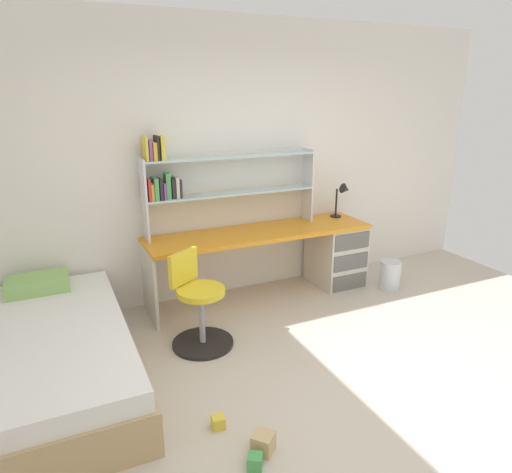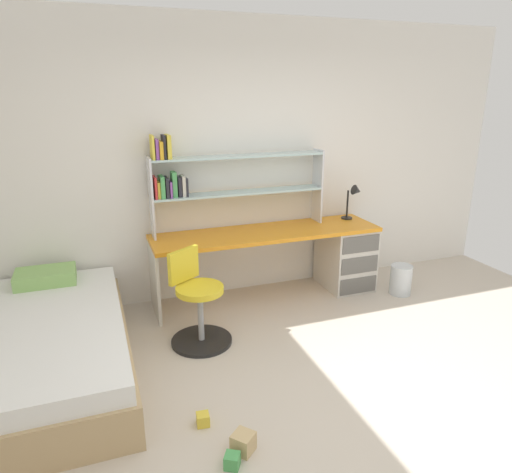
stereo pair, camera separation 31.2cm
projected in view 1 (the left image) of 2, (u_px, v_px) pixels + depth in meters
ground_plane at (361, 410)px, 3.15m from camera, size 6.11×5.46×0.02m
room_shell at (130, 193)px, 3.27m from camera, size 6.11×5.46×2.76m
desk at (313, 251)px, 4.98m from camera, size 2.31×0.60×0.73m
bookshelf_hutch at (207, 178)px, 4.43m from camera, size 1.76×0.22×0.96m
desk_lamp at (343, 195)px, 5.07m from camera, size 0.20×0.17×0.38m
swivel_chair at (199, 309)px, 3.86m from camera, size 0.52×0.52×0.81m
bed_platform at (44, 359)px, 3.33m from camera, size 1.21×2.08×0.57m
waste_bin at (390, 275)px, 5.01m from camera, size 0.23×0.23×0.32m
toy_block_natural_0 at (263, 443)px, 2.76m from camera, size 0.17×0.17×0.12m
toy_block_green_1 at (255, 462)px, 2.65m from camera, size 0.12×0.12×0.08m
toy_block_yellow_2 at (218, 422)px, 2.96m from camera, size 0.09×0.09×0.08m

